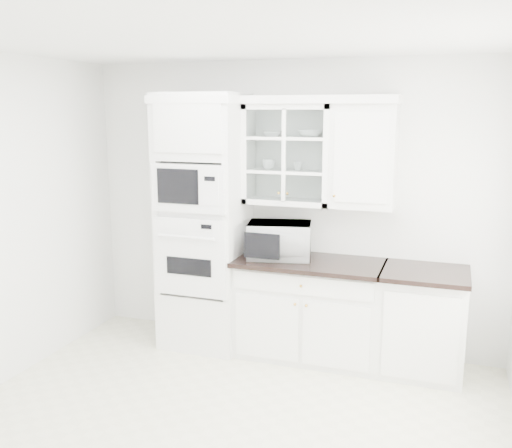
% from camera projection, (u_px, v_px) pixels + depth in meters
% --- Properties ---
extents(ground, '(4.00, 3.50, 0.01)m').
position_uv_depth(ground, '(221.00, 430.00, 4.06)').
color(ground, beige).
rests_on(ground, ground).
extents(room_shell, '(4.00, 3.50, 2.70)m').
position_uv_depth(room_shell, '(241.00, 176.00, 4.11)').
color(room_shell, white).
rests_on(room_shell, ground).
extents(oven_column, '(0.76, 0.68, 2.40)m').
position_uv_depth(oven_column, '(204.00, 223.00, 5.38)').
color(oven_column, white).
rests_on(oven_column, ground).
extents(base_cabinet_run, '(1.32, 0.67, 0.92)m').
position_uv_depth(base_cabinet_run, '(309.00, 308.00, 5.22)').
color(base_cabinet_run, white).
rests_on(base_cabinet_run, ground).
extents(extra_base_cabinet, '(0.72, 0.67, 0.92)m').
position_uv_depth(extra_base_cabinet, '(423.00, 321.00, 4.90)').
color(extra_base_cabinet, white).
rests_on(extra_base_cabinet, ground).
extents(upper_cabinet_glass, '(0.80, 0.33, 0.90)m').
position_uv_depth(upper_cabinet_glass, '(289.00, 154.00, 5.16)').
color(upper_cabinet_glass, white).
rests_on(upper_cabinet_glass, room_shell).
extents(upper_cabinet_solid, '(0.55, 0.33, 0.90)m').
position_uv_depth(upper_cabinet_solid, '(364.00, 156.00, 4.94)').
color(upper_cabinet_solid, white).
rests_on(upper_cabinet_solid, room_shell).
extents(crown_molding, '(2.14, 0.38, 0.07)m').
position_uv_depth(crown_molding, '(278.00, 100.00, 5.07)').
color(crown_molding, white).
rests_on(crown_molding, room_shell).
extents(countertop_microwave, '(0.65, 0.58, 0.33)m').
position_uv_depth(countertop_microwave, '(280.00, 240.00, 5.20)').
color(countertop_microwave, white).
rests_on(countertop_microwave, base_cabinet_run).
extents(bowl_a, '(0.22, 0.22, 0.05)m').
position_uv_depth(bowl_a, '(273.00, 134.00, 5.19)').
color(bowl_a, white).
rests_on(bowl_a, upper_cabinet_glass).
extents(bowl_b, '(0.26, 0.26, 0.07)m').
position_uv_depth(bowl_b, '(310.00, 133.00, 5.07)').
color(bowl_b, white).
rests_on(bowl_b, upper_cabinet_glass).
extents(cup_a, '(0.14, 0.14, 0.09)m').
position_uv_depth(cup_a, '(269.00, 164.00, 5.22)').
color(cup_a, white).
rests_on(cup_a, upper_cabinet_glass).
extents(cup_b, '(0.09, 0.09, 0.08)m').
position_uv_depth(cup_b, '(298.00, 166.00, 5.15)').
color(cup_b, white).
rests_on(cup_b, upper_cabinet_glass).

